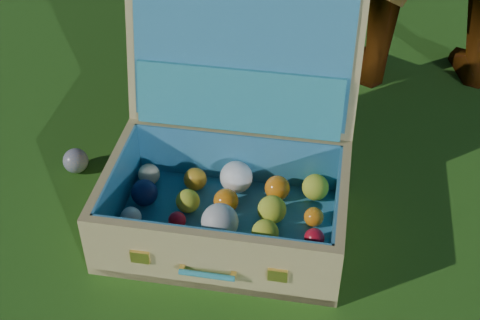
# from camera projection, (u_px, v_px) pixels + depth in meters

# --- Properties ---
(ground) EXTENTS (60.00, 60.00, 0.00)m
(ground) POSITION_uv_depth(u_px,v_px,m) (248.00, 200.00, 1.63)
(ground) COLOR #215114
(ground) RESTS_ON ground
(stray_ball) EXTENTS (0.06, 0.06, 0.06)m
(stray_ball) POSITION_uv_depth(u_px,v_px,m) (76.00, 161.00, 1.69)
(stray_ball) COLOR #4165A9
(stray_ball) RESTS_ON ground
(suitcase) EXTENTS (0.66, 0.61, 0.51)m
(suitcase) POSITION_uv_depth(u_px,v_px,m) (230.00, 163.00, 1.51)
(suitcase) COLOR tan
(suitcase) RESTS_ON ground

